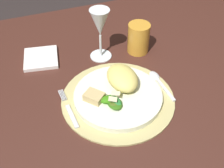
{
  "coord_description": "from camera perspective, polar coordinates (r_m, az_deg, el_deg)",
  "views": [
    {
      "loc": [
        -0.28,
        -0.66,
        1.37
      ],
      "look_at": [
        -0.05,
        -0.05,
        0.77
      ],
      "focal_mm": 46.75,
      "sensor_mm": 36.0,
      "label": 1
    }
  ],
  "objects": [
    {
      "name": "fork",
      "position": [
        0.83,
        -8.39,
        -5.03
      ],
      "size": [
        0.02,
        0.16,
        0.0
      ],
      "color": "silver",
      "rests_on": "placemat"
    },
    {
      "name": "wine_glass",
      "position": [
        0.95,
        -2.38,
        11.43
      ],
      "size": [
        0.07,
        0.07,
        0.18
      ],
      "color": "silver",
      "rests_on": "dining_table"
    },
    {
      "name": "dinner_plate",
      "position": [
        0.85,
        1.17,
        -2.41
      ],
      "size": [
        0.26,
        0.26,
        0.02
      ],
      "primitive_type": "cylinder",
      "color": "silver",
      "rests_on": "placemat"
    },
    {
      "name": "pasta_serving",
      "position": [
        0.86,
        2.03,
        1.24
      ],
      "size": [
        0.09,
        0.12,
        0.05
      ],
      "primitive_type": "ellipsoid",
      "rotation": [
        0.0,
        0.0,
        4.72
      ],
      "color": "#E7D26C",
      "rests_on": "dinner_plate"
    },
    {
      "name": "napkin",
      "position": [
        1.03,
        -13.73,
        4.93
      ],
      "size": [
        0.13,
        0.14,
        0.01
      ],
      "primitive_type": "cube",
      "rotation": [
        0.0,
        0.0,
        -0.17
      ],
      "color": "white",
      "rests_on": "dining_table"
    },
    {
      "name": "dining_table",
      "position": [
        1.05,
        1.74,
        -4.28
      ],
      "size": [
        1.49,
        0.97,
        0.75
      ],
      "color": "#42211A",
      "rests_on": "ground"
    },
    {
      "name": "bread_piece",
      "position": [
        0.82,
        -3.52,
        -2.49
      ],
      "size": [
        0.07,
        0.07,
        0.02
      ],
      "primitive_type": "cube",
      "rotation": [
        0.0,
        0.0,
        5.42
      ],
      "color": "tan",
      "rests_on": "dinner_plate"
    },
    {
      "name": "amber_tumbler",
      "position": [
        1.02,
        5.21,
        8.92
      ],
      "size": [
        0.08,
        0.08,
        0.11
      ],
      "primitive_type": "cylinder",
      "color": "gold",
      "rests_on": "dining_table"
    },
    {
      "name": "placemat",
      "position": [
        0.86,
        1.16,
        -2.96
      ],
      "size": [
        0.33,
        0.33,
        0.01
      ],
      "primitive_type": "cylinder",
      "color": "tan",
      "rests_on": "dining_table"
    },
    {
      "name": "spoon",
      "position": [
        0.92,
        8.93,
        0.77
      ],
      "size": [
        0.03,
        0.14,
        0.01
      ],
      "color": "silver",
      "rests_on": "placemat"
    },
    {
      "name": "salad_greens",
      "position": [
        0.81,
        0.17,
        -3.41
      ],
      "size": [
        0.07,
        0.07,
        0.03
      ],
      "color": "#367B13",
      "rests_on": "dinner_plate"
    }
  ]
}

